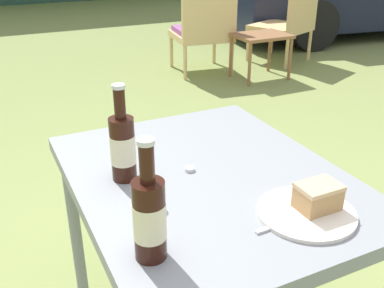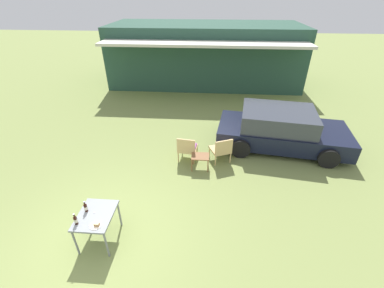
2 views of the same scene
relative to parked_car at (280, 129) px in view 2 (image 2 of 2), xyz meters
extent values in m
plane|color=olive|center=(-4.57, -4.18, -0.62)|extent=(60.00, 60.00, 0.00)
cube|color=#284C3D|center=(-2.72, 6.84, 0.89)|extent=(9.89, 3.92, 3.03)
cube|color=silver|center=(-2.72, 4.27, 1.86)|extent=(9.39, 1.20, 0.12)
cube|color=black|center=(0.07, -0.01, -0.18)|extent=(4.37, 2.43, 0.55)
cube|color=#383D47|center=(-0.14, 0.02, 0.38)|extent=(2.50, 2.02, 0.57)
cylinder|color=black|center=(1.48, 0.77, -0.32)|extent=(0.63, 0.28, 0.61)
cylinder|color=black|center=(1.21, -1.14, -0.32)|extent=(0.63, 0.28, 0.61)
cylinder|color=black|center=(-1.08, 1.12, -0.32)|extent=(0.63, 0.28, 0.61)
cylinder|color=black|center=(-1.34, -0.79, -0.32)|extent=(0.63, 0.28, 0.61)
cylinder|color=tan|center=(-2.71, -0.79, -0.45)|extent=(0.04, 0.04, 0.34)
cylinder|color=tan|center=(-3.19, -0.72, -0.45)|extent=(0.04, 0.04, 0.34)
cylinder|color=tan|center=(-2.78, -1.29, -0.45)|extent=(0.04, 0.04, 0.34)
cylinder|color=tan|center=(-3.26, -1.22, -0.45)|extent=(0.04, 0.04, 0.34)
cube|color=tan|center=(-2.98, -1.01, -0.25)|extent=(0.62, 0.62, 0.06)
cube|color=tan|center=(-3.02, -1.26, -0.01)|extent=(0.55, 0.12, 0.43)
cube|color=#995193|center=(-2.98, -1.01, -0.20)|extent=(0.55, 0.53, 0.05)
cylinder|color=tan|center=(-1.86, -0.68, -0.45)|extent=(0.04, 0.04, 0.34)
cylinder|color=tan|center=(-2.32, -0.87, -0.45)|extent=(0.04, 0.04, 0.34)
cylinder|color=tan|center=(-1.67, -1.14, -0.45)|extent=(0.04, 0.04, 0.34)
cylinder|color=tan|center=(-2.12, -1.33, -0.45)|extent=(0.04, 0.04, 0.34)
cube|color=tan|center=(-1.99, -1.01, -0.25)|extent=(0.72, 0.72, 0.06)
cube|color=tan|center=(-1.90, -1.24, -0.01)|extent=(0.52, 0.26, 0.43)
cube|color=brown|center=(-2.58, -1.50, -0.20)|extent=(0.51, 0.40, 0.03)
cylinder|color=brown|center=(-2.81, -1.67, -0.42)|extent=(0.03, 0.03, 0.41)
cylinder|color=brown|center=(-2.34, -1.67, -0.42)|extent=(0.03, 0.03, 0.41)
cylinder|color=brown|center=(-2.81, -1.32, -0.42)|extent=(0.03, 0.03, 0.41)
cylinder|color=brown|center=(-2.34, -1.32, -0.42)|extent=(0.03, 0.03, 0.41)
cube|color=gray|center=(-4.57, -4.18, 0.08)|extent=(0.70, 0.88, 0.04)
cylinder|color=gray|center=(-4.88, -4.57, -0.28)|extent=(0.04, 0.04, 0.68)
cylinder|color=gray|center=(-4.26, -4.57, -0.28)|extent=(0.04, 0.04, 0.68)
cylinder|color=gray|center=(-4.88, -3.78, -0.28)|extent=(0.04, 0.04, 0.68)
cylinder|color=gray|center=(-4.26, -3.78, -0.28)|extent=(0.04, 0.04, 0.68)
cylinder|color=silver|center=(-4.45, -4.45, 0.11)|extent=(0.23, 0.23, 0.01)
cube|color=tan|center=(-4.42, -4.45, 0.14)|extent=(0.10, 0.07, 0.05)
cube|color=tan|center=(-4.42, -4.45, 0.17)|extent=(0.10, 0.07, 0.01)
cylinder|color=black|center=(-4.78, -4.10, 0.19)|extent=(0.07, 0.07, 0.17)
cylinder|color=black|center=(-4.78, -4.10, 0.32)|extent=(0.03, 0.03, 0.08)
cylinder|color=silver|center=(-4.78, -4.10, 0.36)|extent=(0.03, 0.03, 0.01)
cylinder|color=beige|center=(-4.78, -4.10, 0.19)|extent=(0.07, 0.07, 0.08)
cylinder|color=black|center=(-4.83, -4.43, 0.19)|extent=(0.07, 0.07, 0.17)
cylinder|color=black|center=(-4.83, -4.43, 0.32)|extent=(0.03, 0.03, 0.08)
cylinder|color=silver|center=(-4.83, -4.43, 0.36)|extent=(0.03, 0.03, 0.01)
cylinder|color=beige|center=(-4.83, -4.43, 0.19)|extent=(0.07, 0.07, 0.08)
cube|color=silver|center=(-4.51, -4.46, 0.10)|extent=(0.19, 0.02, 0.01)
cylinder|color=silver|center=(-4.61, -4.13, 0.11)|extent=(0.03, 0.03, 0.01)
camera|label=1|loc=(-5.08, -5.12, 0.70)|focal=42.00mm
camera|label=2|loc=(-2.35, -7.67, 4.01)|focal=24.00mm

